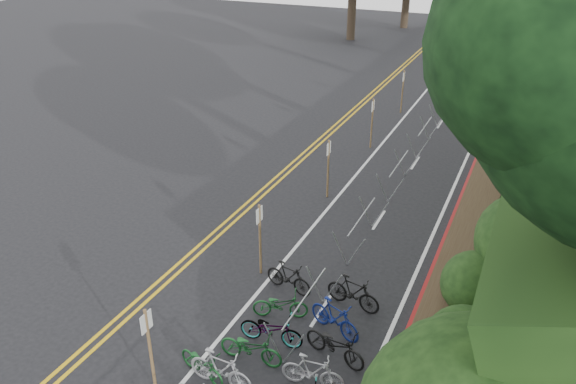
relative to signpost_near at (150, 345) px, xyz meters
name	(u,v)px	position (x,y,z in m)	size (l,w,h in m)	color
ground	(152,369)	(-0.51, 0.51, -1.39)	(120.00, 120.00, 0.00)	black
road_markings	(320,206)	(0.12, 10.60, -1.38)	(7.47, 80.00, 0.01)	gold
red_curb	(458,210)	(5.19, 12.51, -1.34)	(0.25, 28.00, 0.10)	maroon
bike_racks_rest	(398,170)	(2.49, 13.51, -0.53)	(1.14, 23.00, 1.17)	#9D9FA4
signpost_near	(150,345)	(0.00, 0.00, 0.00)	(0.08, 0.40, 2.42)	brown
signposts_rest	(352,140)	(0.09, 14.51, 0.04)	(0.08, 18.40, 2.50)	brown
bike_front	(202,363)	(0.82, 0.86, -0.98)	(1.54, 0.54, 0.81)	#144C1E
bike_valet	(265,373)	(2.46, 1.14, -0.90)	(3.26, 9.43, 1.09)	maroon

